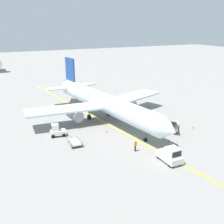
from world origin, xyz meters
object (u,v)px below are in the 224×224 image
at_px(baggage_tug_near_wing, 57,131).
at_px(baggage_tug_by_cargo_door, 152,117).
at_px(baggage_cart_loaded, 74,142).
at_px(pushback_tug, 170,155).
at_px(ground_crew_marshaller, 135,145).
at_px(safety_cone_nose_left, 106,131).
at_px(belt_loader_forward_hold, 173,126).
at_px(safety_cone_wingtip_left, 193,127).
at_px(safety_cone_nose_right, 169,140).
at_px(airliner, 103,102).

xyz_separation_m(baggage_tug_near_wing, baggage_tug_by_cargo_door, (17.26, -1.33, 0.00)).
bearing_deg(baggage_tug_by_cargo_door, baggage_cart_loaded, -169.53).
bearing_deg(pushback_tug, baggage_cart_loaded, 131.77).
xyz_separation_m(baggage_tug_by_cargo_door, ground_crew_marshaller, (-8.83, -8.77, -0.02)).
bearing_deg(baggage_tug_near_wing, safety_cone_nose_left, -14.72).
xyz_separation_m(belt_loader_forward_hold, safety_cone_nose_left, (-10.59, 4.02, -0.56)).
xyz_separation_m(baggage_tug_by_cargo_door, safety_cone_wingtip_left, (4.55, -5.70, -0.71)).
height_order(belt_loader_forward_hold, baggage_cart_loaded, belt_loader_forward_hold).
bearing_deg(safety_cone_nose_left, pushback_tug, -76.29).
height_order(ground_crew_marshaller, safety_cone_nose_right, ground_crew_marshaller).
height_order(baggage_tug_near_wing, safety_cone_nose_right, baggage_tug_near_wing).
bearing_deg(ground_crew_marshaller, baggage_tug_near_wing, 129.83).
bearing_deg(baggage_cart_loaded, belt_loader_forward_hold, -6.07).
bearing_deg(safety_cone_wingtip_left, belt_loader_forward_hold, 164.32).
distance_m(ground_crew_marshaller, safety_cone_nose_left, 8.13).
height_order(baggage_tug_by_cargo_door, baggage_cart_loaded, baggage_tug_by_cargo_door).
xyz_separation_m(pushback_tug, belt_loader_forward_hold, (7.47, 8.76, -0.22)).
distance_m(airliner, safety_cone_wingtip_left, 16.51).
distance_m(baggage_tug_near_wing, baggage_tug_by_cargo_door, 17.31).
relative_size(baggage_tug_near_wing, safety_cone_nose_right, 5.86).
relative_size(belt_loader_forward_hold, baggage_cart_loaded, 1.21).
xyz_separation_m(pushback_tug, safety_cone_nose_right, (3.86, 5.21, -0.77)).
distance_m(belt_loader_forward_hold, safety_cone_wingtip_left, 3.66).
bearing_deg(safety_cone_nose_left, safety_cone_nose_right, -47.36).
relative_size(belt_loader_forward_hold, safety_cone_wingtip_left, 10.46).
bearing_deg(safety_cone_nose_left, baggage_cart_loaded, -160.58).
distance_m(belt_loader_forward_hold, safety_cone_nose_left, 11.35).
height_order(safety_cone_nose_left, safety_cone_wingtip_left, same).
bearing_deg(safety_cone_nose_right, baggage_cart_loaded, 158.06).
distance_m(safety_cone_nose_left, safety_cone_nose_right, 10.30).
bearing_deg(baggage_tug_near_wing, pushback_tug, -53.79).
relative_size(belt_loader_forward_hold, safety_cone_nose_left, 10.46).
distance_m(baggage_tug_near_wing, safety_cone_nose_right, 17.58).
distance_m(ground_crew_marshaller, safety_cone_nose_right, 6.34).
height_order(safety_cone_nose_right, safety_cone_wingtip_left, same).
bearing_deg(belt_loader_forward_hold, baggage_cart_loaded, 173.93).
bearing_deg(safety_cone_nose_left, belt_loader_forward_hold, -20.80).
bearing_deg(ground_crew_marshaller, safety_cone_wingtip_left, 12.92).
height_order(safety_cone_nose_left, safety_cone_nose_right, same).
bearing_deg(baggage_cart_loaded, baggage_tug_near_wing, 108.37).
relative_size(baggage_tug_by_cargo_door, ground_crew_marshaller, 1.60).
bearing_deg(ground_crew_marshaller, airliner, 83.92).
xyz_separation_m(baggage_tug_near_wing, safety_cone_nose_right, (14.70, -9.61, -0.71)).
distance_m(safety_cone_nose_left, safety_cone_wingtip_left, 14.94).
bearing_deg(safety_cone_nose_left, baggage_tug_near_wing, 165.28).
bearing_deg(baggage_tug_by_cargo_door, safety_cone_wingtip_left, -51.43).
distance_m(airliner, baggage_cart_loaded, 12.21).
bearing_deg(belt_loader_forward_hold, airliner, 129.91).
xyz_separation_m(belt_loader_forward_hold, ground_crew_marshaller, (-9.90, -4.05, 0.13)).
relative_size(baggage_cart_loaded, ground_crew_marshaller, 2.24).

